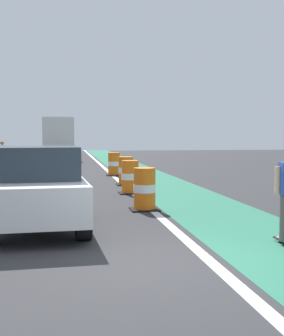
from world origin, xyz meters
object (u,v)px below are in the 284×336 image
Objects in this scene: traffic_barrel_mid at (130,177)px; pedestrian_crossing at (2,155)px; parked_sedan_nearest at (37,189)px; delivery_truck_down_block at (58,136)px; traffic_barrel_far at (114,164)px; traffic_barrel_front at (145,190)px; traffic_barrel_back at (126,171)px.

pedestrian_crossing is (-5.34, 9.75, 0.33)m from traffic_barrel_mid.
delivery_truck_down_block reaches higher than parked_sedan_nearest.
traffic_barrel_far is (0.16, 6.86, 0.00)m from traffic_barrel_mid.
traffic_barrel_far is 0.14× the size of delivery_truck_down_block.
delivery_truck_down_block reaches higher than traffic_barrel_front.
pedestrian_crossing is (-5.25, 13.18, 0.33)m from traffic_barrel_front.
traffic_barrel_back is 0.14× the size of delivery_truck_down_block.
parked_sedan_nearest is 3.85× the size of traffic_barrel_mid.
traffic_barrel_back is 0.68× the size of pedestrian_crossing.
delivery_truck_down_block is at bearing 95.69° from traffic_barrel_front.
delivery_truck_down_block is (-2.65, 26.55, 1.31)m from traffic_barrel_front.
parked_sedan_nearest reaches higher than traffic_barrel_back.
traffic_barrel_far is 0.68× the size of pedestrian_crossing.
parked_sedan_nearest is 2.61× the size of pedestrian_crossing.
pedestrian_crossing reaches higher than traffic_barrel_mid.
traffic_barrel_far is 6.22m from pedestrian_crossing.
parked_sedan_nearest reaches higher than traffic_barrel_mid.
traffic_barrel_mid is at bearing -61.27° from pedestrian_crossing.
parked_sedan_nearest is 3.28m from traffic_barrel_front.
pedestrian_crossing is at bearing -101.04° from delivery_truck_down_block.
pedestrian_crossing is (-2.61, -13.37, -0.98)m from delivery_truck_down_block.
traffic_barrel_front is 1.00× the size of traffic_barrel_back.
parked_sedan_nearest reaches higher than traffic_barrel_far.
delivery_truck_down_block reaches higher than traffic_barrel_far.
traffic_barrel_back is 1.00× the size of traffic_barrel_far.
delivery_truck_down_block is at bearing 100.08° from traffic_barrel_far.
traffic_barrel_far is 16.56m from delivery_truck_down_block.
traffic_barrel_front is at bearing -68.28° from pedestrian_crossing.
traffic_barrel_front and traffic_barrel_mid have the same top height.
parked_sedan_nearest reaches higher than pedestrian_crossing.
delivery_truck_down_block is at bearing 96.75° from traffic_barrel_mid.
traffic_barrel_front is at bearing -91.50° from traffic_barrel_mid.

